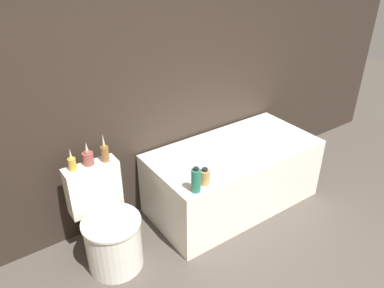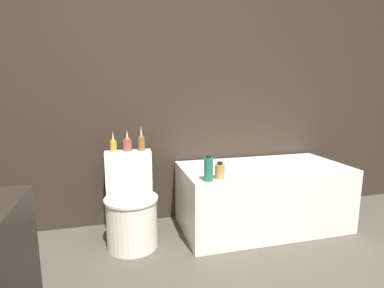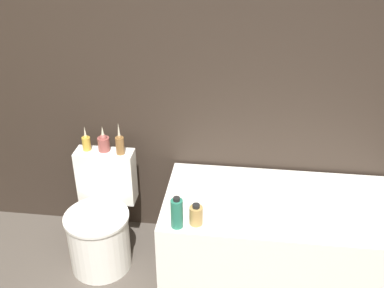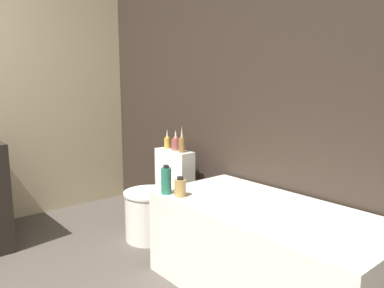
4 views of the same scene
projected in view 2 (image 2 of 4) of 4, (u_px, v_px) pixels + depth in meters
name	position (u px, v px, depth m)	size (l,w,h in m)	color
wall_back_tiled	(170.00, 85.00, 2.78)	(6.40, 0.06, 2.60)	#332821
bathtub	(262.00, 196.00, 2.76)	(1.49, 0.74, 0.58)	white
toilet	(131.00, 209.00, 2.45)	(0.42, 0.56, 0.73)	white
vase_gold	(113.00, 145.00, 2.54)	(0.06, 0.06, 0.17)	gold
vase_silver	(127.00, 144.00, 2.57)	(0.08, 0.08, 0.18)	#994C47
vase_bronze	(141.00, 142.00, 2.58)	(0.06, 0.06, 0.22)	olive
shampoo_bottle_tall	(208.00, 169.00, 2.24)	(0.07, 0.07, 0.20)	#267259
shampoo_bottle_short	(220.00, 171.00, 2.31)	(0.08, 0.08, 0.13)	tan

